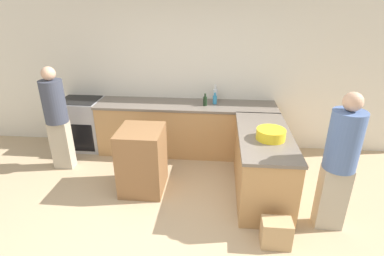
{
  "coord_description": "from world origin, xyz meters",
  "views": [
    {
      "loc": [
        0.53,
        -2.58,
        2.51
      ],
      "look_at": [
        0.2,
        1.04,
        0.93
      ],
      "focal_mm": 28.0,
      "sensor_mm": 36.0,
      "label": 1
    }
  ],
  "objects_px": {
    "range_oven": "(83,124)",
    "wine_bottle_dark": "(205,101)",
    "island_table": "(142,160)",
    "paper_bag": "(276,233)",
    "person_by_range": "(56,116)",
    "mixing_bowl": "(271,134)",
    "vinegar_bottle_clear": "(215,95)",
    "dish_soap_bottle": "(215,99)",
    "person_at_peninsula": "(340,160)"
  },
  "relations": [
    {
      "from": "person_by_range",
      "to": "paper_bag",
      "type": "xyz_separation_m",
      "value": [
        3.11,
        -1.41,
        -0.72
      ]
    },
    {
      "from": "dish_soap_bottle",
      "to": "paper_bag",
      "type": "relative_size",
      "value": 0.58
    },
    {
      "from": "island_table",
      "to": "mixing_bowl",
      "type": "xyz_separation_m",
      "value": [
        1.69,
        -0.08,
        0.5
      ]
    },
    {
      "from": "mixing_bowl",
      "to": "wine_bottle_dark",
      "type": "distance_m",
      "value": 1.49
    },
    {
      "from": "mixing_bowl",
      "to": "person_at_peninsula",
      "type": "bearing_deg",
      "value": -35.37
    },
    {
      "from": "range_oven",
      "to": "mixing_bowl",
      "type": "height_order",
      "value": "mixing_bowl"
    },
    {
      "from": "vinegar_bottle_clear",
      "to": "range_oven",
      "type": "bearing_deg",
      "value": -176.23
    },
    {
      "from": "range_oven",
      "to": "dish_soap_bottle",
      "type": "relative_size",
      "value": 4.79
    },
    {
      "from": "person_at_peninsula",
      "to": "vinegar_bottle_clear",
      "type": "bearing_deg",
      "value": 126.23
    },
    {
      "from": "island_table",
      "to": "dish_soap_bottle",
      "type": "relative_size",
      "value": 4.86
    },
    {
      "from": "person_by_range",
      "to": "wine_bottle_dark",
      "type": "bearing_deg",
      "value": 16.36
    },
    {
      "from": "vinegar_bottle_clear",
      "to": "person_by_range",
      "type": "distance_m",
      "value": 2.53
    },
    {
      "from": "island_table",
      "to": "paper_bag",
      "type": "height_order",
      "value": "island_table"
    },
    {
      "from": "mixing_bowl",
      "to": "person_at_peninsula",
      "type": "relative_size",
      "value": 0.22
    },
    {
      "from": "vinegar_bottle_clear",
      "to": "person_at_peninsula",
      "type": "distance_m",
      "value": 2.37
    },
    {
      "from": "range_oven",
      "to": "dish_soap_bottle",
      "type": "height_order",
      "value": "dish_soap_bottle"
    },
    {
      "from": "paper_bag",
      "to": "person_at_peninsula",
      "type": "bearing_deg",
      "value": 29.63
    },
    {
      "from": "range_oven",
      "to": "person_by_range",
      "type": "distance_m",
      "value": 0.84
    },
    {
      "from": "island_table",
      "to": "wine_bottle_dark",
      "type": "relative_size",
      "value": 4.46
    },
    {
      "from": "mixing_bowl",
      "to": "vinegar_bottle_clear",
      "type": "relative_size",
      "value": 1.21
    },
    {
      "from": "vinegar_bottle_clear",
      "to": "wine_bottle_dark",
      "type": "bearing_deg",
      "value": -125.21
    },
    {
      "from": "dish_soap_bottle",
      "to": "wine_bottle_dark",
      "type": "bearing_deg",
      "value": -145.63
    },
    {
      "from": "wine_bottle_dark",
      "to": "person_by_range",
      "type": "relative_size",
      "value": 0.13
    },
    {
      "from": "person_by_range",
      "to": "paper_bag",
      "type": "bearing_deg",
      "value": -24.42
    },
    {
      "from": "mixing_bowl",
      "to": "person_by_range",
      "type": "bearing_deg",
      "value": 169.86
    },
    {
      "from": "vinegar_bottle_clear",
      "to": "person_by_range",
      "type": "xyz_separation_m",
      "value": [
        -2.38,
        -0.88,
        -0.13
      ]
    },
    {
      "from": "range_oven",
      "to": "vinegar_bottle_clear",
      "type": "height_order",
      "value": "vinegar_bottle_clear"
    },
    {
      "from": "range_oven",
      "to": "island_table",
      "type": "xyz_separation_m",
      "value": [
        1.38,
        -1.19,
        0.01
      ]
    },
    {
      "from": "wine_bottle_dark",
      "to": "person_by_range",
      "type": "height_order",
      "value": "person_by_range"
    },
    {
      "from": "person_at_peninsula",
      "to": "paper_bag",
      "type": "bearing_deg",
      "value": -150.37
    },
    {
      "from": "paper_bag",
      "to": "vinegar_bottle_clear",
      "type": "bearing_deg",
      "value": 107.8
    },
    {
      "from": "mixing_bowl",
      "to": "dish_soap_bottle",
      "type": "height_order",
      "value": "dish_soap_bottle"
    },
    {
      "from": "dish_soap_bottle",
      "to": "wine_bottle_dark",
      "type": "relative_size",
      "value": 0.92
    },
    {
      "from": "person_by_range",
      "to": "range_oven",
      "type": "bearing_deg",
      "value": 87.41
    },
    {
      "from": "mixing_bowl",
      "to": "wine_bottle_dark",
      "type": "bearing_deg",
      "value": 126.19
    },
    {
      "from": "range_oven",
      "to": "wine_bottle_dark",
      "type": "bearing_deg",
      "value": -1.84
    },
    {
      "from": "range_oven",
      "to": "wine_bottle_dark",
      "type": "xyz_separation_m",
      "value": [
        2.18,
        -0.07,
        0.52
      ]
    },
    {
      "from": "island_table",
      "to": "vinegar_bottle_clear",
      "type": "relative_size",
      "value": 3.07
    },
    {
      "from": "vinegar_bottle_clear",
      "to": "paper_bag",
      "type": "relative_size",
      "value": 0.92
    },
    {
      "from": "vinegar_bottle_clear",
      "to": "person_at_peninsula",
      "type": "bearing_deg",
      "value": -53.77
    },
    {
      "from": "range_oven",
      "to": "vinegar_bottle_clear",
      "type": "bearing_deg",
      "value": 3.77
    },
    {
      "from": "range_oven",
      "to": "island_table",
      "type": "bearing_deg",
      "value": -40.88
    },
    {
      "from": "range_oven",
      "to": "paper_bag",
      "type": "relative_size",
      "value": 2.77
    },
    {
      "from": "mixing_bowl",
      "to": "vinegar_bottle_clear",
      "type": "bearing_deg",
      "value": 116.83
    },
    {
      "from": "island_table",
      "to": "person_at_peninsula",
      "type": "bearing_deg",
      "value": -13.35
    },
    {
      "from": "mixing_bowl",
      "to": "person_by_range",
      "type": "distance_m",
      "value": 3.15
    },
    {
      "from": "wine_bottle_dark",
      "to": "paper_bag",
      "type": "distance_m",
      "value": 2.39
    },
    {
      "from": "dish_soap_bottle",
      "to": "vinegar_bottle_clear",
      "type": "bearing_deg",
      "value": 89.54
    },
    {
      "from": "mixing_bowl",
      "to": "person_at_peninsula",
      "type": "distance_m",
      "value": 0.83
    },
    {
      "from": "person_by_range",
      "to": "person_at_peninsula",
      "type": "xyz_separation_m",
      "value": [
        3.77,
        -1.03,
        0.02
      ]
    }
  ]
}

